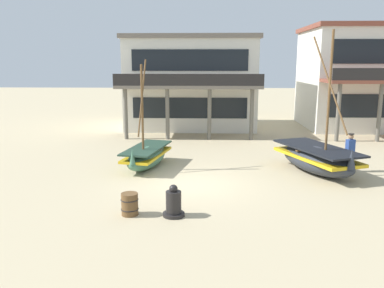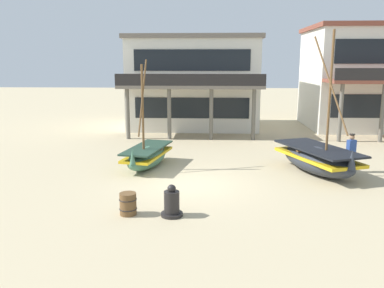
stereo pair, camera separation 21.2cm
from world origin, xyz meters
The scene contains 8 objects.
ground_plane centered at (0.00, 0.00, 0.00)m, with size 120.00×120.00×0.00m, color tan.
fishing_boat_near_left centered at (5.33, 1.89, 0.63)m, with size 3.22×4.66×5.94m.
fishing_boat_centre_large centered at (-2.09, 2.51, 0.53)m, with size 2.00×3.75×4.79m.
fisherman_by_hull centered at (6.78, 2.10, 0.83)m, with size 0.42×0.34×1.68m.
capstan_winch centered at (-0.42, -3.32, 0.40)m, with size 0.68×0.68×1.01m.
wooden_barrel centered at (-1.79, -3.29, 0.35)m, with size 0.56×0.56×0.70m.
harbor_building_main centered at (-0.51, 14.47, 3.25)m, with size 9.33×8.76×6.49m.
harbor_building_annex centered at (12.04, 14.71, 3.60)m, with size 8.80×9.73×7.18m.
Camera 2 is at (0.77, -15.13, 4.68)m, focal length 37.86 mm.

